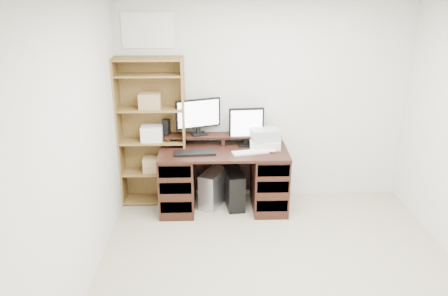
{
  "coord_description": "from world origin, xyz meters",
  "views": [
    {
      "loc": [
        -0.64,
        -3.15,
        2.53
      ],
      "look_at": [
        -0.5,
        1.43,
        0.85
      ],
      "focal_mm": 35.0,
      "sensor_mm": 36.0,
      "label": 1
    }
  ],
  "objects_px": {
    "monitor_small": "(246,125)",
    "printer": "(265,144)",
    "desk": "(223,178)",
    "bookshelf": "(152,131)",
    "tower_silver": "(213,188)",
    "monitor_wide": "(198,115)",
    "tower_black": "(234,189)"
  },
  "relations": [
    {
      "from": "tower_silver",
      "to": "monitor_small",
      "type": "bearing_deg",
      "value": 38.18
    },
    {
      "from": "desk",
      "to": "monitor_wide",
      "type": "relative_size",
      "value": 2.85
    },
    {
      "from": "desk",
      "to": "tower_silver",
      "type": "xyz_separation_m",
      "value": [
        -0.13,
        0.07,
        -0.17
      ]
    },
    {
      "from": "monitor_wide",
      "to": "tower_silver",
      "type": "bearing_deg",
      "value": -63.56
    },
    {
      "from": "monitor_wide",
      "to": "printer",
      "type": "xyz_separation_m",
      "value": [
        0.79,
        -0.15,
        -0.32
      ]
    },
    {
      "from": "monitor_wide",
      "to": "tower_black",
      "type": "xyz_separation_m",
      "value": [
        0.43,
        -0.19,
        -0.89
      ]
    },
    {
      "from": "monitor_wide",
      "to": "tower_black",
      "type": "relative_size",
      "value": 1.11
    },
    {
      "from": "monitor_small",
      "to": "desk",
      "type": "bearing_deg",
      "value": -153.51
    },
    {
      "from": "monitor_wide",
      "to": "printer",
      "type": "bearing_deg",
      "value": -31.3
    },
    {
      "from": "monitor_wide",
      "to": "monitor_small",
      "type": "distance_m",
      "value": 0.59
    },
    {
      "from": "desk",
      "to": "monitor_wide",
      "type": "distance_m",
      "value": 0.81
    },
    {
      "from": "monitor_wide",
      "to": "bookshelf",
      "type": "height_order",
      "value": "bookshelf"
    },
    {
      "from": "monitor_small",
      "to": "printer",
      "type": "height_order",
      "value": "monitor_small"
    },
    {
      "from": "monitor_small",
      "to": "printer",
      "type": "distance_m",
      "value": 0.31
    },
    {
      "from": "printer",
      "to": "tower_black",
      "type": "relative_size",
      "value": 0.75
    },
    {
      "from": "bookshelf",
      "to": "monitor_wide",
      "type": "bearing_deg",
      "value": 1.44
    },
    {
      "from": "desk",
      "to": "bookshelf",
      "type": "bearing_deg",
      "value": 165.94
    },
    {
      "from": "monitor_small",
      "to": "bookshelf",
      "type": "relative_size",
      "value": 0.25
    },
    {
      "from": "printer",
      "to": "tower_silver",
      "type": "distance_m",
      "value": 0.84
    },
    {
      "from": "desk",
      "to": "tower_silver",
      "type": "relative_size",
      "value": 3.38
    },
    {
      "from": "desk",
      "to": "tower_black",
      "type": "xyz_separation_m",
      "value": [
        0.13,
        0.03,
        -0.16
      ]
    },
    {
      "from": "bookshelf",
      "to": "monitor_small",
      "type": "bearing_deg",
      "value": -2.38
    },
    {
      "from": "tower_silver",
      "to": "bookshelf",
      "type": "bearing_deg",
      "value": -166.85
    },
    {
      "from": "monitor_small",
      "to": "tower_black",
      "type": "height_order",
      "value": "monitor_small"
    },
    {
      "from": "desk",
      "to": "printer",
      "type": "relative_size",
      "value": 4.23
    },
    {
      "from": "printer",
      "to": "monitor_small",
      "type": "bearing_deg",
      "value": 159.33
    },
    {
      "from": "monitor_wide",
      "to": "tower_black",
      "type": "bearing_deg",
      "value": -44.56
    },
    {
      "from": "desk",
      "to": "bookshelf",
      "type": "distance_m",
      "value": 1.02
    },
    {
      "from": "bookshelf",
      "to": "tower_silver",
      "type": "bearing_deg",
      "value": -11.35
    },
    {
      "from": "desk",
      "to": "monitor_wide",
      "type": "bearing_deg",
      "value": 142.43
    },
    {
      "from": "tower_black",
      "to": "monitor_wide",
      "type": "bearing_deg",
      "value": 147.84
    },
    {
      "from": "desk",
      "to": "tower_black",
      "type": "height_order",
      "value": "desk"
    }
  ]
}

